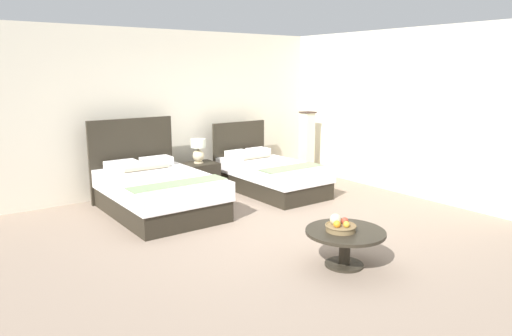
{
  "coord_description": "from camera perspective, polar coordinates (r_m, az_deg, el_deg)",
  "views": [
    {
      "loc": [
        -3.9,
        -4.76,
        2.12
      ],
      "look_at": [
        -0.08,
        0.46,
        0.76
      ],
      "focal_mm": 32.93,
      "sensor_mm": 36.0,
      "label": 1
    }
  ],
  "objects": [
    {
      "name": "ground_plane",
      "position": [
        6.52,
        2.97,
        -7.24
      ],
      "size": [
        9.41,
        9.44,
        0.02
      ],
      "primitive_type": "cube",
      "color": "gray"
    },
    {
      "name": "wall_back",
      "position": [
        8.65,
        -9.31,
        6.93
      ],
      "size": [
        9.41,
        0.12,
        2.8
      ],
      "primitive_type": "cube",
      "color": "beige",
      "rests_on": "ground"
    },
    {
      "name": "wall_side_right",
      "position": [
        8.57,
        16.66,
        6.55
      ],
      "size": [
        0.12,
        5.04,
        2.8
      ],
      "primitive_type": "cube",
      "color": "beige",
      "rests_on": "ground"
    },
    {
      "name": "bed_near_window",
      "position": [
        7.22,
        -11.92,
        -2.74
      ],
      "size": [
        1.41,
        2.05,
        1.35
      ],
      "color": "#2A251B",
      "rests_on": "ground"
    },
    {
      "name": "bed_near_corner",
      "position": [
        8.3,
        1.59,
        -0.83
      ],
      "size": [
        1.14,
        2.06,
        1.16
      ],
      "color": "#2A251B",
      "rests_on": "ground"
    },
    {
      "name": "nightstand",
      "position": [
        8.27,
        -6.87,
        -1.2
      ],
      "size": [
        0.6,
        0.5,
        0.53
      ],
      "color": "#2A251B",
      "rests_on": "ground"
    },
    {
      "name": "table_lamp",
      "position": [
        8.19,
        -7.03,
        2.26
      ],
      "size": [
        0.26,
        0.26,
        0.42
      ],
      "color": "beige",
      "rests_on": "nightstand"
    },
    {
      "name": "coffee_table",
      "position": [
        5.26,
        10.78,
        -8.43
      ],
      "size": [
        0.87,
        0.87,
        0.41
      ],
      "color": "#2A251B",
      "rests_on": "ground"
    },
    {
      "name": "fruit_bowl",
      "position": [
        5.19,
        10.17,
        -6.9
      ],
      "size": [
        0.34,
        0.34,
        0.18
      ],
      "color": "olive",
      "rests_on": "coffee_table"
    },
    {
      "name": "floor_lamp_corner",
      "position": [
        9.52,
        6.22,
        2.9
      ],
      "size": [
        0.26,
        0.26,
        1.3
      ],
      "color": "#3A2821",
      "rests_on": "ground"
    }
  ]
}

